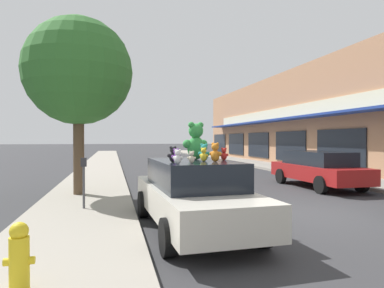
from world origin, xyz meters
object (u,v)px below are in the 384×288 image
object	(u,v)px
plush_art_car	(193,193)
teddy_bear_black	(173,155)
teddy_bear_giant	(196,141)
teddy_bear_cream	(191,157)
parking_meter	(84,176)
teddy_bear_white	(178,157)
fire_hydrant	(19,256)
parked_car_far_center	(318,168)
street_tree	(78,72)
teddy_bear_teal	(204,153)
teddy_bear_orange	(215,152)
teddy_bear_purple	(176,156)
teddy_bear_yellow	(204,155)
teddy_bear_red	(224,154)

from	to	relation	value
plush_art_car	teddy_bear_black	xyz separation A→B (m)	(-0.51, -0.49, 0.82)
teddy_bear_giant	teddy_bear_cream	xyz separation A→B (m)	(-0.33, -1.04, -0.28)
parking_meter	teddy_bear_white	bearing A→B (deg)	-59.82
teddy_bear_black	fire_hydrant	xyz separation A→B (m)	(-2.15, -2.10, -1.05)
parked_car_far_center	street_tree	xyz separation A→B (m)	(-8.77, -0.43, 3.24)
teddy_bear_teal	teddy_bear_orange	size ratio (longest dim) A/B	0.94
teddy_bear_black	teddy_bear_teal	bearing A→B (deg)	-168.25
plush_art_car	teddy_bear_purple	bearing A→B (deg)	-131.10
teddy_bear_yellow	street_tree	size ratio (longest dim) A/B	0.05
teddy_bear_red	fire_hydrant	xyz separation A→B (m)	(-3.29, -2.49, -1.03)
teddy_bear_teal	teddy_bear_yellow	distance (m)	0.17
plush_art_car	teddy_bear_giant	world-z (taller)	teddy_bear_giant
teddy_bear_teal	plush_art_car	bearing A→B (deg)	-27.23
teddy_bear_purple	parked_car_far_center	world-z (taller)	teddy_bear_purple
teddy_bear_giant	teddy_bear_purple	xyz separation A→B (m)	(-0.58, -0.83, -0.26)
street_tree	teddy_bear_yellow	bearing A→B (deg)	-60.47
teddy_bear_teal	teddy_bear_purple	bearing A→B (deg)	56.90
teddy_bear_white	parked_car_far_center	bearing A→B (deg)	-111.79
parked_car_far_center	teddy_bear_yellow	bearing A→B (deg)	-138.42
plush_art_car	teddy_bear_black	world-z (taller)	teddy_bear_black
teddy_bear_black	teddy_bear_orange	xyz separation A→B (m)	(0.82, -0.04, 0.03)
teddy_bear_cream	street_tree	bearing A→B (deg)	-55.11
teddy_bear_white	parked_car_far_center	xyz separation A→B (m)	(6.62, 5.91, -0.80)
teddy_bear_purple	teddy_bear_orange	bearing A→B (deg)	165.03
parking_meter	teddy_bear_cream	bearing A→B (deg)	-54.43
teddy_bear_orange	street_tree	distance (m)	6.30
teddy_bear_black	street_tree	distance (m)	5.94
teddy_bear_black	teddy_bear_yellow	bearing A→B (deg)	179.72
teddy_bear_cream	teddy_bear_giant	bearing A→B (deg)	-97.61
teddy_bear_teal	parking_meter	world-z (taller)	teddy_bear_teal
teddy_bear_purple	teddy_bear_black	bearing A→B (deg)	-88.10
teddy_bear_giant	parked_car_far_center	bearing A→B (deg)	-157.97
teddy_bear_white	teddy_bear_purple	world-z (taller)	teddy_bear_purple
teddy_bear_white	teddy_bear_red	size ratio (longest dim) A/B	1.00
plush_art_car	parked_car_far_center	distance (m)	7.85
fire_hydrant	teddy_bear_yellow	bearing A→B (deg)	38.31
teddy_bear_giant	teddy_bear_black	bearing A→B (deg)	33.51
teddy_bear_yellow	teddy_bear_orange	world-z (taller)	teddy_bear_orange
plush_art_car	teddy_bear_giant	xyz separation A→B (m)	(0.11, 0.24, 1.06)
teddy_bear_black	parked_car_far_center	world-z (taller)	teddy_bear_black
teddy_bear_white	teddy_bear_orange	world-z (taller)	teddy_bear_orange
fire_hydrant	teddy_bear_red	bearing A→B (deg)	37.11
teddy_bear_teal	teddy_bear_red	world-z (taller)	teddy_bear_teal
teddy_bear_cream	fire_hydrant	bearing A→B (deg)	46.44
teddy_bear_giant	teddy_bear_red	bearing A→B (deg)	130.80
teddy_bear_purple	fire_hydrant	xyz separation A→B (m)	(-2.19, -2.00, -1.04)
teddy_bear_giant	teddy_bear_black	world-z (taller)	teddy_bear_giant
teddy_bear_giant	parking_meter	bearing A→B (deg)	-53.91
teddy_bear_black	parked_car_far_center	distance (m)	8.60
teddy_bear_red	teddy_bear_orange	bearing A→B (deg)	69.14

